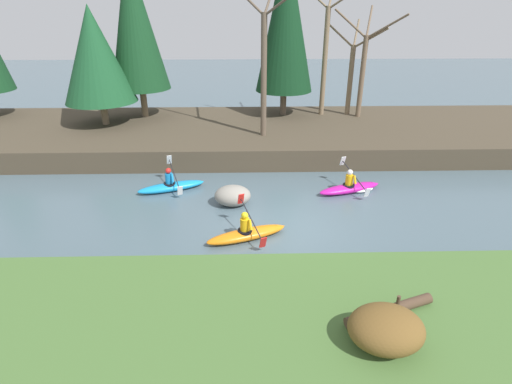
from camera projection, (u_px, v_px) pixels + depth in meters
ground_plane at (286, 228)px, 13.74m from camera, size 90.00×90.00×0.00m
riverbank_near at (312, 350)px, 8.37m from camera, size 44.00×5.92×0.84m
riverbank_far at (271, 134)px, 21.77m from camera, size 44.00×8.38×1.02m
conifer_tree_left at (95, 55)px, 20.21m from camera, size 3.69×3.69×5.95m
conifer_tree_mid_left at (134, 22)px, 21.06m from camera, size 3.21×3.21×8.54m
conifer_tree_centre at (286, 19)px, 21.39m from camera, size 3.21×3.21×9.02m
bare_tree_upstream at (264, 61)px, 18.50m from camera, size 4.10×4.05×7.49m
bare_tree_mid_upstream at (326, 49)px, 22.15m from camera, size 4.26×4.21×7.79m
bare_tree_mid_downstream at (351, 72)px, 22.67m from camera, size 2.87×2.83×5.14m
bare_tree_downstream at (363, 67)px, 22.05m from camera, size 3.25×3.21×5.86m
shrub_clump_second at (386, 329)px, 7.80m from camera, size 1.51×1.26×0.82m
kayaker_lead at (352, 187)px, 16.26m from camera, size 2.75×2.02×1.20m
kayaker_middle at (247, 233)px, 13.00m from camera, size 2.74×2.00×1.20m
kayaker_trailing at (172, 186)px, 16.36m from camera, size 2.74×2.00×1.20m
boulder_midstream at (233, 196)px, 15.13m from camera, size 1.38×1.08×0.78m
driftwood_log at (390, 310)px, 8.69m from camera, size 2.14×0.97×0.44m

